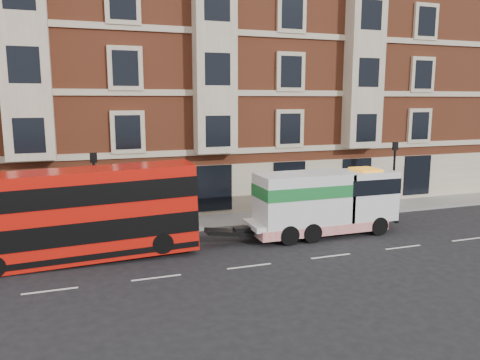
# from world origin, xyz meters

# --- Properties ---
(ground) EXTENTS (120.00, 120.00, 0.00)m
(ground) POSITION_xyz_m (0.00, 0.00, 0.00)
(ground) COLOR black
(ground) RESTS_ON ground
(sidewalk) EXTENTS (90.00, 3.00, 0.15)m
(sidewalk) POSITION_xyz_m (0.00, 7.50, 0.07)
(sidewalk) COLOR slate
(sidewalk) RESTS_ON ground
(victorian_terrace) EXTENTS (45.00, 12.00, 20.40)m
(victorian_terrace) POSITION_xyz_m (0.50, 15.00, 10.07)
(victorian_terrace) COLOR brown
(victorian_terrace) RESTS_ON ground
(lamp_post_west) EXTENTS (0.35, 0.15, 4.35)m
(lamp_post_west) POSITION_xyz_m (-6.00, 6.20, 2.68)
(lamp_post_west) COLOR black
(lamp_post_west) RESTS_ON sidewalk
(lamp_post_east) EXTENTS (0.35, 0.15, 4.35)m
(lamp_post_east) POSITION_xyz_m (12.00, 6.20, 2.68)
(lamp_post_east) COLOR black
(lamp_post_east) RESTS_ON sidewalk
(double_decker_bus) EXTENTS (10.12, 2.32, 4.10)m
(double_decker_bus) POSITION_xyz_m (-6.75, 3.21, 2.17)
(double_decker_bus) COLOR red
(double_decker_bus) RESTS_ON ground
(tow_truck) EXTENTS (8.10, 2.39, 3.38)m
(tow_truck) POSITION_xyz_m (5.30, 3.21, 1.79)
(tow_truck) COLOR silver
(tow_truck) RESTS_ON ground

